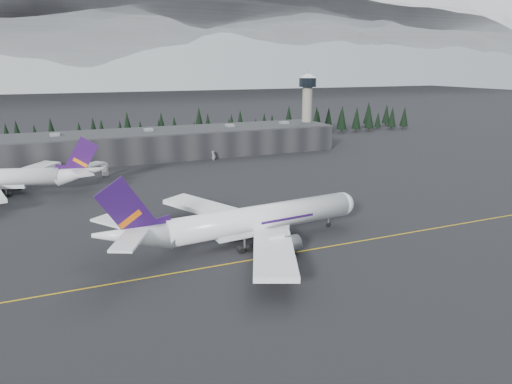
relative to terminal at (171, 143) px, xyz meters
name	(u,v)px	position (x,y,z in m)	size (l,w,h in m)	color
ground	(289,250)	(0.00, -125.00, -6.30)	(1400.00, 1400.00, 0.00)	black
taxiline	(293,253)	(0.00, -127.00, -6.29)	(400.00, 0.40, 0.02)	gold
terminal	(171,143)	(0.00, 0.00, 0.00)	(160.00, 30.00, 12.60)	black
control_tower	(307,101)	(75.00, 3.00, 17.11)	(10.00, 10.00, 37.70)	gray
treeline	(156,131)	(0.00, 37.00, 1.20)	(360.00, 20.00, 15.00)	black
mountain_ridge	(83,85)	(0.00, 875.00, -6.30)	(4400.00, 900.00, 420.00)	white
jet_main	(241,222)	(-9.06, -117.22, -0.65)	(68.14, 62.68, 20.04)	white
jet_parked	(6,178)	(-65.82, -44.00, -0.93)	(63.38, 57.48, 19.05)	white
gse_vehicle_a	(106,175)	(-32.94, -31.71, -5.52)	(2.59, 5.61, 1.56)	silver
gse_vehicle_b	(214,159)	(15.79, -17.31, -5.56)	(1.75, 4.35, 1.48)	silver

